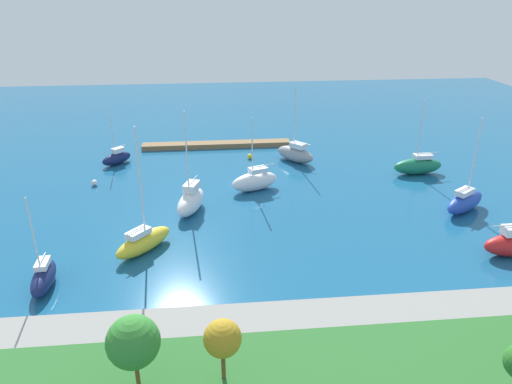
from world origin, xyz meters
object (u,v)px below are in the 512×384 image
sailboat_navy_outer_mooring (44,277)px  sailboat_green_center_basin (418,165)px  sailboat_gray_west_end (295,153)px  sailboat_white_near_pier (255,181)px  mooring_buoy_white (94,183)px  park_tree_midwest (133,342)px  sailboat_yellow_far_south (143,241)px  pier_dock (217,145)px  sailboat_white_lone_north (191,201)px  mooring_buoy_yellow (250,156)px  sailboat_blue_far_north (465,201)px  sailboat_navy_east_end (117,158)px  park_tree_west (222,339)px

sailboat_navy_outer_mooring → sailboat_green_center_basin: bearing=115.0°
sailboat_gray_west_end → sailboat_white_near_pier: 13.34m
sailboat_white_near_pier → sailboat_gray_west_end: bearing=-146.0°
mooring_buoy_white → park_tree_midwest: bearing=105.9°
sailboat_yellow_far_south → sailboat_green_center_basin: 42.56m
pier_dock → mooring_buoy_white: 23.78m
sailboat_green_center_basin → sailboat_gray_west_end: bearing=-26.1°
park_tree_midwest → mooring_buoy_white: 40.80m
sailboat_white_lone_north → mooring_buoy_yellow: sailboat_white_lone_north is taller
sailboat_gray_west_end → pier_dock: bearing=14.0°
sailboat_yellow_far_south → mooring_buoy_white: size_ratio=15.82×
sailboat_blue_far_north → sailboat_navy_outer_mooring: 48.45m
sailboat_gray_west_end → mooring_buoy_yellow: size_ratio=14.51×
sailboat_white_lone_north → sailboat_yellow_far_south: size_ratio=0.95×
sailboat_white_lone_north → sailboat_navy_east_end: size_ratio=1.43×
sailboat_navy_east_end → mooring_buoy_white: size_ratio=10.48×
sailboat_navy_east_end → mooring_buoy_white: (1.71, 8.77, -0.62)m
sailboat_navy_east_end → sailboat_white_lone_north: bearing=77.6°
park_tree_midwest → sailboat_navy_outer_mooring: sailboat_navy_outer_mooring is taller
park_tree_midwest → mooring_buoy_yellow: bearing=-103.7°
pier_dock → sailboat_gray_west_end: bearing=144.4°
park_tree_midwest → sailboat_blue_far_north: 44.92m
mooring_buoy_white → sailboat_white_lone_north: bearing=144.5°
sailboat_navy_outer_mooring → mooring_buoy_white: bearing=178.6°
sailboat_gray_west_end → mooring_buoy_white: size_ratio=14.06×
sailboat_white_lone_north → park_tree_west: bearing=24.8°
sailboat_yellow_far_south → sailboat_gray_west_end: bearing=2.3°
sailboat_white_near_pier → sailboat_navy_outer_mooring: 30.18m
sailboat_gray_west_end → mooring_buoy_white: bearing=63.0°
park_tree_midwest → sailboat_blue_far_north: (-36.55, -25.88, -3.54)m
sailboat_white_near_pier → mooring_buoy_white: bearing=-31.2°
park_tree_midwest → mooring_buoy_yellow: (-11.73, -48.14, -4.48)m
sailboat_white_near_pier → mooring_buoy_white: (22.38, -3.84, -0.96)m
pier_dock → sailboat_navy_outer_mooring: bearing=67.4°
park_tree_west → sailboat_navy_east_end: 50.12m
sailboat_green_center_basin → park_tree_midwest: bearing=43.8°
sailboat_blue_far_north → sailboat_white_near_pier: size_ratio=1.15×
park_tree_midwest → sailboat_white_near_pier: sailboat_white_near_pier is taller
park_tree_west → mooring_buoy_white: (16.84, -38.88, -4.15)m
park_tree_west → park_tree_midwest: (5.71, 0.12, 0.32)m
sailboat_yellow_far_south → sailboat_navy_outer_mooring: bearing=165.1°
sailboat_gray_west_end → sailboat_navy_outer_mooring: sailboat_gray_west_end is taller
sailboat_green_center_basin → mooring_buoy_yellow: 26.07m
sailboat_navy_outer_mooring → mooring_buoy_white: (0.67, -24.81, -0.68)m
sailboat_blue_far_north → mooring_buoy_yellow: (24.82, -22.26, -0.95)m
sailboat_white_near_pier → mooring_buoy_white: size_ratio=12.02×
pier_dock → sailboat_blue_far_north: 41.85m
park_tree_west → mooring_buoy_white: park_tree_west is taller
park_tree_midwest → sailboat_white_near_pier: bearing=-107.7°
sailboat_navy_east_end → sailboat_yellow_far_south: sailboat_yellow_far_south is taller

